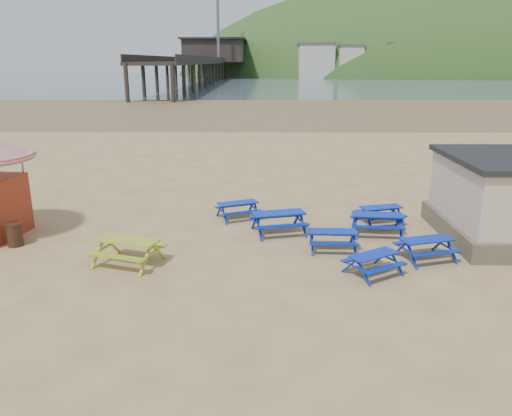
{
  "coord_description": "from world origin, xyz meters",
  "views": [
    {
      "loc": [
        -0.11,
        -16.95,
        6.45
      ],
      "look_at": [
        -0.3,
        1.5,
        1.0
      ],
      "focal_mm": 35.0,
      "sensor_mm": 36.0,
      "label": 1
    }
  ],
  "objects_px": {
    "picnic_table_blue_a": "(238,210)",
    "picnic_table_blue_b": "(279,223)",
    "picnic_table_yellow": "(128,252)",
    "litter_bin": "(15,234)"
  },
  "relations": [
    {
      "from": "picnic_table_yellow",
      "to": "litter_bin",
      "type": "height_order",
      "value": "picnic_table_yellow"
    },
    {
      "from": "picnic_table_yellow",
      "to": "litter_bin",
      "type": "bearing_deg",
      "value": 178.39
    },
    {
      "from": "picnic_table_blue_a",
      "to": "picnic_table_blue_b",
      "type": "relative_size",
      "value": 0.89
    },
    {
      "from": "picnic_table_blue_a",
      "to": "picnic_table_blue_b",
      "type": "bearing_deg",
      "value": -71.25
    },
    {
      "from": "picnic_table_blue_a",
      "to": "picnic_table_yellow",
      "type": "relative_size",
      "value": 0.84
    },
    {
      "from": "picnic_table_blue_a",
      "to": "picnic_table_blue_b",
      "type": "height_order",
      "value": "picnic_table_blue_b"
    },
    {
      "from": "picnic_table_blue_a",
      "to": "litter_bin",
      "type": "xyz_separation_m",
      "value": [
        -7.93,
        -3.38,
        0.08
      ]
    },
    {
      "from": "litter_bin",
      "to": "picnic_table_yellow",
      "type": "bearing_deg",
      "value": -19.86
    },
    {
      "from": "picnic_table_blue_b",
      "to": "picnic_table_yellow",
      "type": "relative_size",
      "value": 0.95
    },
    {
      "from": "picnic_table_blue_a",
      "to": "picnic_table_blue_b",
      "type": "xyz_separation_m",
      "value": [
        1.66,
        -1.88,
        0.07
      ]
    }
  ]
}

